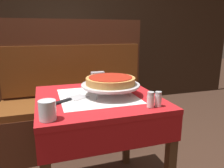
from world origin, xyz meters
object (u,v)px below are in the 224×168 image
object	(u,v)px
dining_table_front	(98,113)
deep_dish_pizza	(111,80)
pizza_pan_stand	(111,86)
pepper_shaker	(158,99)
dining_table_rear	(67,70)
water_glass_near	(47,110)
napkin_holder	(98,78)
pizza_server	(68,100)
condiment_caddy	(64,59)
salt_shaker	(151,100)
booth_bench	(79,111)

from	to	relation	value
dining_table_front	deep_dish_pizza	distance (m)	0.22
pizza_pan_stand	pepper_shaker	distance (m)	0.33
dining_table_rear	water_glass_near	distance (m)	1.93
pizza_pan_stand	pepper_shaker	size ratio (longest dim) A/B	4.50
napkin_holder	pizza_server	bearing A→B (deg)	-126.64
water_glass_near	condiment_caddy	world-z (taller)	condiment_caddy
dining_table_front	deep_dish_pizza	size ratio (longest dim) A/B	2.44
napkin_holder	condiment_caddy	world-z (taller)	condiment_caddy
dining_table_front	dining_table_rear	size ratio (longest dim) A/B	1.00
dining_table_front	napkin_holder	world-z (taller)	napkin_holder
condiment_caddy	water_glass_near	bearing A→B (deg)	-97.94
pepper_shaker	condiment_caddy	size ratio (longest dim) A/B	0.44
dining_table_front	condiment_caddy	bearing A→B (deg)	91.87
dining_table_rear	water_glass_near	size ratio (longest dim) A/B	8.15
pizza_pan_stand	salt_shaker	distance (m)	0.31
pizza_pan_stand	salt_shaker	xyz separation A→B (m)	(0.14, -0.28, -0.02)
pizza_pan_stand	napkin_holder	xyz separation A→B (m)	(0.00, 0.34, -0.02)
dining_table_front	water_glass_near	world-z (taller)	water_glass_near
pizza_server	pepper_shaker	bearing A→B (deg)	-28.58
booth_bench	pizza_pan_stand	xyz separation A→B (m)	(0.08, -0.83, 0.46)
salt_shaker	condiment_caddy	distance (m)	1.86
booth_bench	water_glass_near	size ratio (longest dim) A/B	16.00
booth_bench	condiment_caddy	xyz separation A→B (m)	(-0.06, 0.73, 0.44)
salt_shaker	pepper_shaker	distance (m)	0.05
pepper_shaker	pizza_server	bearing A→B (deg)	151.42
napkin_holder	condiment_caddy	bearing A→B (deg)	96.36
napkin_holder	condiment_caddy	xyz separation A→B (m)	(-0.14, 1.23, 0.00)
pizza_server	pepper_shaker	xyz separation A→B (m)	(0.45, -0.25, 0.04)
condiment_caddy	dining_table_rear	bearing A→B (deg)	51.84
salt_shaker	pizza_pan_stand	bearing A→B (deg)	116.24
dining_table_front	deep_dish_pizza	world-z (taller)	deep_dish_pizza
booth_bench	water_glass_near	bearing A→B (deg)	-105.66
dining_table_front	dining_table_rear	world-z (taller)	same
water_glass_near	pepper_shaker	world-z (taller)	water_glass_near
deep_dish_pizza	napkin_holder	xyz separation A→B (m)	(0.00, 0.34, -0.05)
napkin_holder	deep_dish_pizza	bearing A→B (deg)	-90.62
napkin_holder	pepper_shaker	bearing A→B (deg)	-73.84
booth_bench	salt_shaker	xyz separation A→B (m)	(0.21, -1.11, 0.44)
pizza_pan_stand	pizza_server	xyz separation A→B (m)	(-0.27, -0.03, -0.06)
napkin_holder	water_glass_near	bearing A→B (deg)	-122.37
salt_shaker	booth_bench	bearing A→B (deg)	100.93
dining_table_rear	pizza_pan_stand	bearing A→B (deg)	-86.67
condiment_caddy	pizza_server	bearing A→B (deg)	-94.92
pepper_shaker	condiment_caddy	world-z (taller)	condiment_caddy
salt_shaker	dining_table_front	bearing A→B (deg)	127.11
dining_table_rear	salt_shaker	xyz separation A→B (m)	(0.23, -1.89, 0.14)
booth_bench	pizza_server	bearing A→B (deg)	-102.57
dining_table_front	water_glass_near	bearing A→B (deg)	-136.12
pizza_pan_stand	condiment_caddy	distance (m)	1.57
booth_bench	pizza_server	distance (m)	0.97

